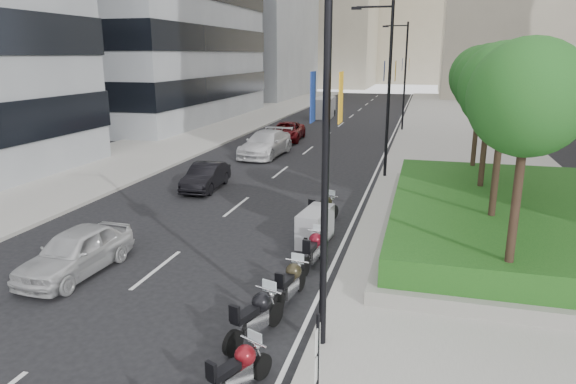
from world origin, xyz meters
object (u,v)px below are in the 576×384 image
(lamp_post_0, at_px, (319,124))
(motorcycle_3, at_px, (290,283))
(parking_sign, at_px, (317,372))
(car_c, at_px, (266,144))
(lamp_post_2, at_px, (403,71))
(motorcycle_1, at_px, (238,371))
(car_b, at_px, (206,176))
(motorcycle_4, at_px, (314,250))
(motorcycle_5, at_px, (315,227))
(motorcycle_6, at_px, (323,210))
(car_d, at_px, (286,132))
(car_a, at_px, (76,252))
(lamp_post_1, at_px, (386,82))
(delivery_van, at_px, (324,108))
(motorcycle_2, at_px, (256,317))

(lamp_post_0, xyz_separation_m, motorcycle_3, (-1.12, 2.03, -4.53))
(parking_sign, height_order, car_c, parking_sign)
(lamp_post_2, distance_m, motorcycle_1, 37.33)
(lamp_post_0, bearing_deg, motorcycle_3, 118.81)
(car_b, xyz_separation_m, car_c, (0.27, 8.92, 0.17))
(motorcycle_3, xyz_separation_m, motorcycle_4, (0.09, 2.49, 0.01))
(motorcycle_4, bearing_deg, lamp_post_0, -161.60)
(motorcycle_5, bearing_deg, motorcycle_6, 10.54)
(motorcycle_1, bearing_deg, car_d, 37.11)
(motorcycle_1, distance_m, car_a, 7.91)
(parking_sign, relative_size, car_a, 0.61)
(lamp_post_2, bearing_deg, car_a, -103.36)
(lamp_post_1, distance_m, motorcycle_6, 9.63)
(lamp_post_1, xyz_separation_m, car_a, (-7.81, -14.88, -4.37))
(car_a, height_order, delivery_van, delivery_van)
(motorcycle_6, bearing_deg, lamp_post_1, 13.30)
(motorcycle_2, height_order, motorcycle_4, motorcycle_2)
(motorcycle_5, relative_size, delivery_van, 0.43)
(lamp_post_1, xyz_separation_m, motorcycle_4, (-1.03, -12.48, -4.52))
(lamp_post_0, xyz_separation_m, delivery_van, (-8.32, 43.09, -4.13))
(motorcycle_6, xyz_separation_m, car_b, (-6.59, 3.81, 0.07))
(parking_sign, xyz_separation_m, motorcycle_6, (-2.21, 11.63, -0.88))
(motorcycle_6, relative_size, car_c, 0.36)
(lamp_post_0, distance_m, motorcycle_2, 4.71)
(lamp_post_1, bearing_deg, motorcycle_4, -94.70)
(car_a, bearing_deg, delivery_van, 93.43)
(lamp_post_2, xyz_separation_m, car_a, (-7.81, -32.88, -4.37))
(car_c, distance_m, car_d, 6.30)
(motorcycle_1, distance_m, motorcycle_2, 2.06)
(motorcycle_6, height_order, car_b, car_b)
(car_a, bearing_deg, motorcycle_5, 37.14)
(motorcycle_6, bearing_deg, car_d, 43.02)
(motorcycle_3, xyz_separation_m, car_c, (-6.76, 19.33, 0.27))
(motorcycle_2, bearing_deg, motorcycle_3, 11.03)
(car_a, bearing_deg, motorcycle_6, 48.85)
(motorcycle_4, height_order, car_c, car_c)
(parking_sign, xyz_separation_m, car_b, (-8.80, 15.44, -0.82))
(car_b, bearing_deg, parking_sign, -64.06)
(motorcycle_1, height_order, motorcycle_4, motorcycle_4)
(lamp_post_1, xyz_separation_m, motorcycle_3, (-1.12, -14.97, -4.53))
(lamp_post_1, bearing_deg, motorcycle_1, -93.28)
(motorcycle_3, xyz_separation_m, motorcycle_5, (-0.28, 4.48, 0.07))
(lamp_post_0, height_order, car_b, lamp_post_0)
(lamp_post_2, bearing_deg, motorcycle_2, -92.30)
(delivery_van, bearing_deg, motorcycle_5, -81.95)
(motorcycle_1, bearing_deg, car_a, 81.89)
(lamp_post_0, relative_size, motorcycle_6, 4.46)
(lamp_post_1, xyz_separation_m, motorcycle_6, (-1.55, -8.37, -4.49))
(motorcycle_2, height_order, motorcycle_6, motorcycle_2)
(car_b, bearing_deg, motorcycle_3, -59.71)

